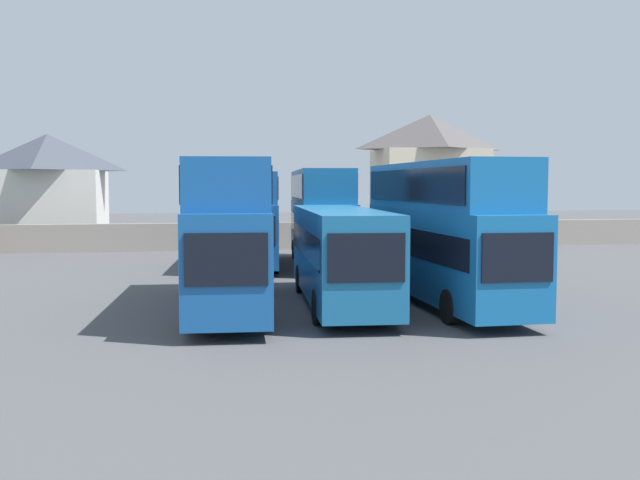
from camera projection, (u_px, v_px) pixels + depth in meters
ground at (276, 257)px, 43.81m from camera, size 140.00×140.00×0.00m
depot_boundary_wall at (267, 236)px, 48.88m from camera, size 56.00×0.50×1.80m
bus_1 at (229, 227)px, 25.03m from camera, size 3.23×11.37×5.09m
bus_2 at (340, 251)px, 25.96m from camera, size 3.25×11.28×3.45m
bus_3 at (443, 225)px, 26.33m from camera, size 2.62×11.92×5.12m
bus_4 at (251, 214)px, 38.75m from camera, size 3.46×11.14×4.94m
bus_5 at (321, 212)px, 39.06m from camera, size 3.52×11.43×5.09m
house_terrace_left at (48, 188)px, 52.55m from camera, size 7.90×8.26×7.94m
house_terrace_centre at (429, 176)px, 58.11m from camera, size 8.63×6.31×9.85m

